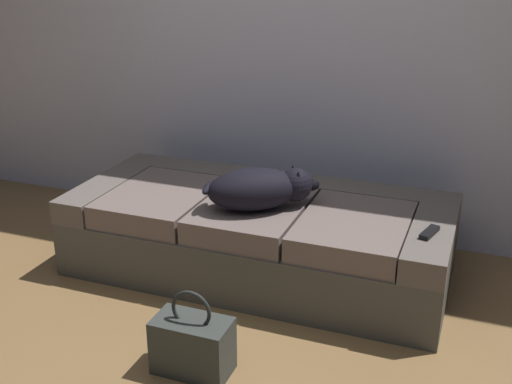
{
  "coord_description": "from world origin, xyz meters",
  "views": [
    {
      "loc": [
        1.09,
        -1.78,
        1.66
      ],
      "look_at": [
        0.0,
        1.07,
        0.47
      ],
      "focal_mm": 44.7,
      "sensor_mm": 36.0,
      "label": 1
    }
  ],
  "objects_px": {
    "dog_dark": "(260,188)",
    "couch": "(259,235)",
    "handbag": "(193,345)",
    "tv_remote": "(429,232)"
  },
  "relations": [
    {
      "from": "dog_dark",
      "to": "couch",
      "type": "bearing_deg",
      "value": 112.34
    },
    {
      "from": "dog_dark",
      "to": "handbag",
      "type": "relative_size",
      "value": 1.5
    },
    {
      "from": "couch",
      "to": "dog_dark",
      "type": "distance_m",
      "value": 0.35
    },
    {
      "from": "couch",
      "to": "handbag",
      "type": "distance_m",
      "value": 0.93
    },
    {
      "from": "tv_remote",
      "to": "handbag",
      "type": "height_order",
      "value": "tv_remote"
    },
    {
      "from": "dog_dark",
      "to": "tv_remote",
      "type": "xyz_separation_m",
      "value": [
        0.83,
        -0.02,
        -0.1
      ]
    },
    {
      "from": "tv_remote",
      "to": "dog_dark",
      "type": "bearing_deg",
      "value": -166.59
    },
    {
      "from": "tv_remote",
      "to": "couch",
      "type": "bearing_deg",
      "value": -174.85
    },
    {
      "from": "couch",
      "to": "tv_remote",
      "type": "distance_m",
      "value": 0.93
    },
    {
      "from": "couch",
      "to": "dog_dark",
      "type": "bearing_deg",
      "value": -67.66
    }
  ]
}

